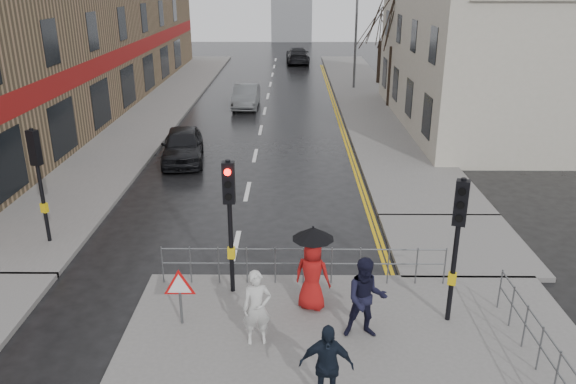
{
  "coord_description": "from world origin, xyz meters",
  "views": [
    {
      "loc": [
        1.67,
        -11.9,
        7.38
      ],
      "look_at": [
        1.55,
        2.65,
        1.83
      ],
      "focal_mm": 35.0,
      "sensor_mm": 36.0,
      "label": 1
    }
  ],
  "objects_px": {
    "pedestrian_a": "(257,308)",
    "pedestrian_with_umbrella": "(313,265)",
    "car_parked": "(183,145)",
    "car_mid": "(246,96)",
    "pedestrian_d": "(326,366)",
    "pedestrian_b": "(366,298)"
  },
  "relations": [
    {
      "from": "car_parked",
      "to": "car_mid",
      "type": "bearing_deg",
      "value": 72.41
    },
    {
      "from": "pedestrian_d",
      "to": "car_mid",
      "type": "relative_size",
      "value": 0.4
    },
    {
      "from": "pedestrian_b",
      "to": "car_mid",
      "type": "height_order",
      "value": "pedestrian_b"
    },
    {
      "from": "pedestrian_a",
      "to": "car_mid",
      "type": "distance_m",
      "value": 23.95
    },
    {
      "from": "pedestrian_b",
      "to": "pedestrian_d",
      "type": "height_order",
      "value": "pedestrian_b"
    },
    {
      "from": "pedestrian_a",
      "to": "pedestrian_with_umbrella",
      "type": "bearing_deg",
      "value": 39.67
    },
    {
      "from": "pedestrian_b",
      "to": "pedestrian_with_umbrella",
      "type": "relative_size",
      "value": 0.89
    },
    {
      "from": "pedestrian_d",
      "to": "pedestrian_with_umbrella",
      "type": "bearing_deg",
      "value": 96.06
    },
    {
      "from": "pedestrian_with_umbrella",
      "to": "car_mid",
      "type": "height_order",
      "value": "pedestrian_with_umbrella"
    },
    {
      "from": "pedestrian_with_umbrella",
      "to": "car_mid",
      "type": "distance_m",
      "value": 22.76
    },
    {
      "from": "pedestrian_d",
      "to": "car_parked",
      "type": "xyz_separation_m",
      "value": [
        -5.31,
        14.88,
        -0.25
      ]
    },
    {
      "from": "pedestrian_a",
      "to": "pedestrian_b",
      "type": "height_order",
      "value": "pedestrian_b"
    },
    {
      "from": "pedestrian_a",
      "to": "pedestrian_with_umbrella",
      "type": "height_order",
      "value": "pedestrian_with_umbrella"
    },
    {
      "from": "pedestrian_a",
      "to": "pedestrian_d",
      "type": "distance_m",
      "value": 2.29
    },
    {
      "from": "pedestrian_with_umbrella",
      "to": "pedestrian_b",
      "type": "bearing_deg",
      "value": -44.99
    },
    {
      "from": "pedestrian_b",
      "to": "pedestrian_with_umbrella",
      "type": "bearing_deg",
      "value": 133.97
    },
    {
      "from": "pedestrian_with_umbrella",
      "to": "car_parked",
      "type": "height_order",
      "value": "pedestrian_with_umbrella"
    },
    {
      "from": "car_parked",
      "to": "car_mid",
      "type": "relative_size",
      "value": 1.02
    },
    {
      "from": "car_parked",
      "to": "pedestrian_d",
      "type": "bearing_deg",
      "value": -78.17
    },
    {
      "from": "pedestrian_b",
      "to": "car_parked",
      "type": "xyz_separation_m",
      "value": [
        -6.26,
        12.78,
        -0.34
      ]
    },
    {
      "from": "pedestrian_with_umbrella",
      "to": "car_mid",
      "type": "bearing_deg",
      "value": 98.33
    },
    {
      "from": "pedestrian_with_umbrella",
      "to": "pedestrian_d",
      "type": "distance_m",
      "value": 3.21
    }
  ]
}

